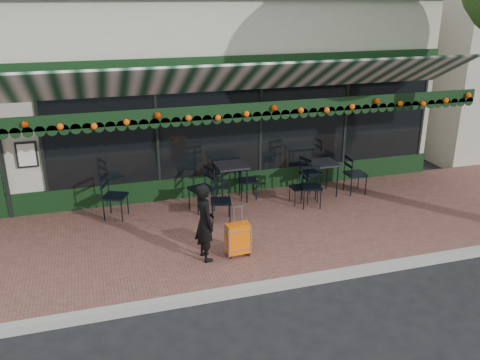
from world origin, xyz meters
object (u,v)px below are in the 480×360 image
object	(u,v)px
chair_b_left	(201,189)
chair_b_right	(248,181)
suitcase	(238,239)
chair_solo	(115,197)
cafe_table_a	(322,165)
chair_a_front	(311,187)
woman	(205,222)
chair_a_left	(299,188)
chair_b_front	(221,202)
chair_a_right	(311,173)
cafe_table_b	(231,168)
chair_a_extra	(356,174)

from	to	relation	value
chair_b_left	chair_b_right	distance (m)	1.24
suitcase	chair_solo	size ratio (longest dim) A/B	1.01
cafe_table_a	chair_a_front	size ratio (longest dim) A/B	0.89
woman	chair_a_left	bearing A→B (deg)	-62.31
suitcase	chair_b_front	bearing A→B (deg)	83.11
suitcase	chair_a_front	world-z (taller)	suitcase
chair_b_left	chair_b_front	world-z (taller)	chair_b_left
suitcase	chair_a_left	distance (m)	2.78
chair_a_right	chair_b_front	world-z (taller)	chair_a_right
cafe_table_b	chair_b_left	world-z (taller)	chair_b_left
chair_a_left	chair_b_right	world-z (taller)	chair_b_right
suitcase	chair_a_extra	size ratio (longest dim) A/B	1.04
cafe_table_b	chair_a_front	size ratio (longest dim) A/B	0.95
cafe_table_a	chair_b_right	bearing A→B (deg)	170.99
cafe_table_a	cafe_table_b	distance (m)	2.15
chair_a_extra	chair_a_left	bearing A→B (deg)	100.85
chair_b_front	chair_a_extra	bearing A→B (deg)	22.76
cafe_table_a	chair_b_right	world-z (taller)	chair_b_right
woman	chair_solo	size ratio (longest dim) A/B	1.50
cafe_table_a	chair_a_extra	size ratio (longest dim) A/B	0.86
suitcase	chair_a_extra	xyz separation A→B (m)	(3.54, 2.15, 0.14)
chair_b_left	chair_b_right	bearing A→B (deg)	91.35
chair_a_left	chair_b_left	size ratio (longest dim) A/B	0.77
cafe_table_b	chair_solo	size ratio (longest dim) A/B	0.90
suitcase	woman	bearing A→B (deg)	171.38
chair_b_right	chair_a_right	bearing A→B (deg)	-81.12
chair_a_front	chair_b_right	xyz separation A→B (m)	(-1.20, 0.88, -0.03)
woman	chair_a_front	bearing A→B (deg)	-67.58
chair_b_left	cafe_table_a	bearing A→B (deg)	75.51
suitcase	chair_b_left	xyz separation A→B (m)	(-0.17, 2.19, 0.17)
chair_a_front	chair_solo	world-z (taller)	chair_solo
woman	cafe_table_b	bearing A→B (deg)	-33.49
suitcase	chair_b_front	size ratio (longest dim) A/B	1.11
cafe_table_a	chair_solo	size ratio (longest dim) A/B	0.84
chair_a_extra	chair_solo	xyz separation A→B (m)	(-5.54, 0.18, 0.01)
chair_a_right	chair_a_front	size ratio (longest dim) A/B	0.98
woman	chair_b_right	size ratio (longest dim) A/B	1.68
chair_a_front	chair_solo	distance (m)	4.24
chair_b_left	chair_b_front	size ratio (longest dim) A/B	1.12
chair_a_left	chair_solo	world-z (taller)	chair_solo
chair_solo	chair_b_right	bearing A→B (deg)	-62.02
suitcase	chair_b_right	xyz separation A→B (m)	(1.00, 2.57, 0.10)
chair_b_left	chair_b_right	size ratio (longest dim) A/B	1.15
cafe_table_a	cafe_table_b	bearing A→B (deg)	172.21
chair_b_right	suitcase	bearing A→B (deg)	167.58
suitcase	chair_solo	bearing A→B (deg)	126.91
chair_a_extra	chair_b_front	size ratio (longest dim) A/B	1.07
chair_b_right	chair_solo	distance (m)	3.01
chair_a_front	suitcase	bearing A→B (deg)	-127.43
chair_a_front	chair_a_extra	world-z (taller)	chair_a_extra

